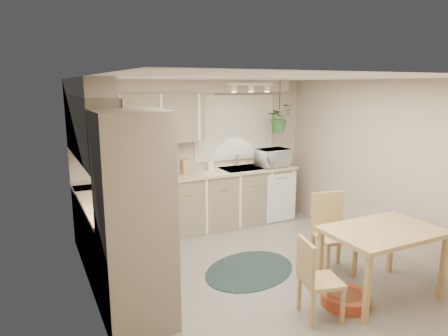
{
  "coord_description": "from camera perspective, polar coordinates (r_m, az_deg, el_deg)",
  "views": [
    {
      "loc": [
        -2.52,
        -3.94,
        2.32
      ],
      "look_at": [
        -0.27,
        0.55,
        1.27
      ],
      "focal_mm": 32.0,
      "sensor_mm": 36.0,
      "label": 1
    }
  ],
  "objects": [
    {
      "name": "dining_table",
      "position": [
        4.87,
        21.47,
        -12.42
      ],
      "size": [
        1.25,
        0.84,
        0.78
      ],
      "primitive_type": "cube",
      "rotation": [
        0.0,
        0.0,
        -0.01
      ],
      "color": "tan",
      "rests_on": "floor"
    },
    {
      "name": "toaster",
      "position": [
        6.21,
        -7.94,
        -0.31
      ],
      "size": [
        0.32,
        0.22,
        0.18
      ],
      "primitive_type": "cube",
      "rotation": [
        0.0,
        0.0,
        -0.17
      ],
      "color": "#989A9F",
      "rests_on": "counter_back"
    },
    {
      "name": "counter_back",
      "position": [
        6.34,
        -4.44,
        -0.99
      ],
      "size": [
        3.64,
        0.64,
        0.04
      ],
      "primitive_type": "cube",
      "color": "#C5AF90",
      "rests_on": "base_cab_back"
    },
    {
      "name": "wall_oven_face",
      "position": [
        3.96,
        -8.09,
        -7.01
      ],
      "size": [
        0.02,
        0.56,
        0.58
      ],
      "primitive_type": "cube",
      "color": "silver",
      "rests_on": "oven_stack"
    },
    {
      "name": "chair_left",
      "position": [
        4.26,
        13.75,
        -15.1
      ],
      "size": [
        0.48,
        0.48,
        0.84
      ],
      "primitive_type": "cube",
      "rotation": [
        0.0,
        0.0,
        -1.82
      ],
      "color": "tan",
      "rests_on": "floor"
    },
    {
      "name": "upper_cab_left",
      "position": [
        5.02,
        -18.57,
        5.53
      ],
      "size": [
        0.35,
        2.0,
        0.75
      ],
      "primitive_type": "cube",
      "color": "gray",
      "rests_on": "wall_left"
    },
    {
      "name": "oven_stack",
      "position": [
        3.88,
        -12.61,
        -7.6
      ],
      "size": [
        0.65,
        0.65,
        2.1
      ],
      "primitive_type": "cube",
      "color": "gray",
      "rests_on": "floor"
    },
    {
      "name": "wall_clock",
      "position": [
        6.58,
        -2.69,
        10.56
      ],
      "size": [
        0.3,
        0.03,
        0.3
      ],
      "primitive_type": "cylinder",
      "rotation": [
        1.57,
        0.0,
        0.0
      ],
      "color": "#E6CC51",
      "rests_on": "wall_back"
    },
    {
      "name": "window_blinds",
      "position": [
        6.86,
        1.58,
        5.77
      ],
      "size": [
        1.4,
        0.02,
        1.0
      ],
      "primitive_type": "cube",
      "color": "silver",
      "rests_on": "wall_back"
    },
    {
      "name": "range_hood",
      "position": [
        4.42,
        -15.28,
        -0.64
      ],
      "size": [
        0.4,
        0.6,
        0.14
      ],
      "primitive_type": "cube",
      "color": "silver",
      "rests_on": "upper_cab_left"
    },
    {
      "name": "sink",
      "position": [
        6.74,
        2.63,
        -0.38
      ],
      "size": [
        0.7,
        0.48,
        0.1
      ],
      "primitive_type": "cube",
      "color": "#989A9F",
      "rests_on": "counter_back"
    },
    {
      "name": "dishwasher_front",
      "position": [
        6.91,
        8.22,
        -4.25
      ],
      "size": [
        0.58,
        0.02,
        0.83
      ],
      "primitive_type": "cube",
      "color": "silver",
      "rests_on": "base_cab_back"
    },
    {
      "name": "soffit_left",
      "position": [
        4.99,
        -19.22,
        10.93
      ],
      "size": [
        0.3,
        2.0,
        0.2
      ],
      "primitive_type": "cube",
      "color": "#B3A594",
      "rests_on": "wall_left"
    },
    {
      "name": "counter_left",
      "position": [
        5.09,
        -16.19,
        -4.66
      ],
      "size": [
        0.64,
        1.89,
        0.04
      ],
      "primitive_type": "cube",
      "color": "#C5AF90",
      "rests_on": "base_cab_left"
    },
    {
      "name": "track_light_bar",
      "position": [
        6.37,
        3.87,
        11.86
      ],
      "size": [
        0.8,
        0.04,
        0.04
      ],
      "primitive_type": "cube",
      "color": "silver",
      "rests_on": "ceiling"
    },
    {
      "name": "hanging_plant",
      "position": [
        6.87,
        7.88,
        6.74
      ],
      "size": [
        0.48,
        0.52,
        0.36
      ],
      "primitive_type": "imported",
      "rotation": [
        0.0,
        0.0,
        0.17
      ],
      "color": "#29672B",
      "rests_on": "ceiling"
    },
    {
      "name": "window_frame",
      "position": [
        6.87,
        1.54,
        5.78
      ],
      "size": [
        1.5,
        0.02,
        1.1
      ],
      "primitive_type": "cube",
      "color": "silver",
      "rests_on": "wall_back"
    },
    {
      "name": "base_cab_back",
      "position": [
        6.47,
        -4.41,
        -5.04
      ],
      "size": [
        3.6,
        0.6,
        0.9
      ],
      "primitive_type": "cube",
      "color": "gray",
      "rests_on": "floor"
    },
    {
      "name": "coffee_maker",
      "position": [
        6.05,
        -11.9,
        0.04
      ],
      "size": [
        0.22,
        0.26,
        0.35
      ],
      "primitive_type": "cube",
      "rotation": [
        0.0,
        0.0,
        0.11
      ],
      "color": "black",
      "rests_on": "counter_back"
    },
    {
      "name": "soap_bottle",
      "position": [
        6.61,
        -2.02,
        0.15
      ],
      "size": [
        0.1,
        0.2,
        0.09
      ],
      "primitive_type": "imported",
      "rotation": [
        0.0,
        0.0,
        -0.04
      ],
      "color": "silver",
      "rests_on": "counter_back"
    },
    {
      "name": "wall_left",
      "position": [
        4.13,
        -18.37,
        -4.54
      ],
      "size": [
        0.04,
        4.2,
        2.4
      ],
      "primitive_type": "cube",
      "color": "#B3A594",
      "rests_on": "floor"
    },
    {
      "name": "wall_back",
      "position": [
        6.64,
        -3.9,
        2.06
      ],
      "size": [
        4.0,
        0.04,
        2.4
      ],
      "primitive_type": "cube",
      "color": "#B3A594",
      "rests_on": "floor"
    },
    {
      "name": "cooktop",
      "position": [
        4.54,
        -14.72,
        -6.23
      ],
      "size": [
        0.52,
        0.58,
        0.02
      ],
      "primitive_type": "cube",
      "color": "silver",
      "rests_on": "counter_left"
    },
    {
      "name": "wall_right",
      "position": [
        6.1,
        21.91,
        0.36
      ],
      "size": [
        0.04,
        4.2,
        2.4
      ],
      "primitive_type": "cube",
      "color": "#B3A594",
      "rests_on": "floor"
    },
    {
      "name": "pet_bed",
      "position": [
        4.7,
        16.97,
        -17.46
      ],
      "size": [
        0.66,
        0.66,
        0.12
      ],
      "primitive_type": "cylinder",
      "rotation": [
        0.0,
        0.0,
        -0.28
      ],
      "color": "#BB4125",
      "rests_on": "floor"
    },
    {
      "name": "wall_front",
      "position": [
        3.32,
        25.88,
        -9.15
      ],
      "size": [
        4.0,
        0.04,
        2.4
      ],
      "primitive_type": "cube",
      "color": "#B3A594",
      "rests_on": "floor"
    },
    {
      "name": "microwave",
      "position": [
        6.89,
        7.01,
        1.73
      ],
      "size": [
        0.58,
        0.36,
        0.37
      ],
      "primitive_type": "imported",
      "rotation": [
        0.0,
        0.0,
        0.1
      ],
      "color": "silver",
      "rests_on": "counter_back"
    },
    {
      "name": "base_cab_left",
      "position": [
        5.23,
        -16.0,
        -9.62
      ],
      "size": [
        0.6,
        1.85,
        0.9
      ],
      "primitive_type": "cube",
      "color": "gray",
      "rests_on": "floor"
    },
    {
      "name": "upper_cab_back",
      "position": [
        6.08,
        -12.11,
        6.87
      ],
      "size": [
        2.0,
        0.35,
        0.75
      ],
      "primitive_type": "cube",
      "color": "gray",
      "rests_on": "wall_back"
    },
    {
      "name": "floor",
      "position": [
        5.22,
        5.56,
        -14.62
      ],
      "size": [
        4.2,
        4.2,
        0.0
      ],
      "primitive_type": "plane",
      "color": "slate",
      "rests_on": "ground"
    },
    {
      "name": "braided_rug",
      "position": [
        5.26,
        3.69,
        -14.32
      ],
      "size": [
        1.58,
        1.4,
        0.01
      ],
      "primitive_type": "ellipsoid",
      "rotation": [
        0.0,
        0.0,
        0.4
      ],
      "color": "black",
      "rests_on": "floor"
    },
    {
      "name": "soffit_back",
      "position": [
        6.33,
        -5.2,
        11.57
      ],
      "size": [
        3.6,
        0.3,
        0.2
      ],
      "primitive_type": "cube",
      "color": "#B3A594",
      "rests_on": "wall_back"
    },
    {
      "name": "knife_block",
      "position": [
        6.33,
        -5.68,
        0.19
      ],
      "size": [
        0.13,
        0.13,
        0.23
      ],
      "primitive_type": "cube",
      "rotation": [
        0.0,
        0.0,
        0.26
      ],
      "color": "tan",
      "rests_on": "counter_back"
    },
    {
      "name": "ceiling",
      "position": [
        4.68,
        6.16,
        12.71
      ],
      "size": [
        4.2,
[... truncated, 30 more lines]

